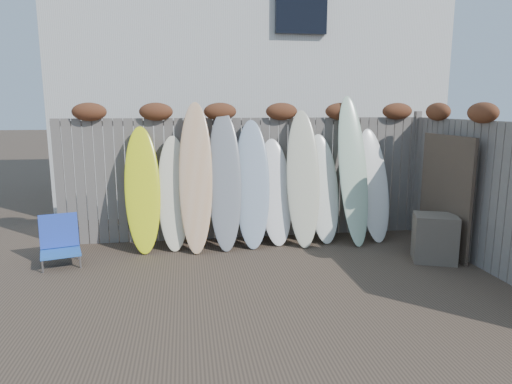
{
  "coord_description": "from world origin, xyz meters",
  "views": [
    {
      "loc": [
        -0.96,
        -5.01,
        2.19
      ],
      "look_at": [
        0.0,
        1.2,
        1.0
      ],
      "focal_mm": 32.0,
      "sensor_mm": 36.0,
      "label": 1
    }
  ],
  "objects": [
    {
      "name": "ground",
      "position": [
        0.0,
        0.0,
        0.0
      ],
      "size": [
        80.0,
        80.0,
        0.0
      ],
      "primitive_type": "plane",
      "color": "#493A2D"
    },
    {
      "name": "back_fence",
      "position": [
        0.06,
        2.39,
        1.18
      ],
      "size": [
        6.05,
        0.28,
        2.24
      ],
      "color": "slate",
      "rests_on": "ground"
    },
    {
      "name": "right_fence",
      "position": [
        2.99,
        0.25,
        1.14
      ],
      "size": [
        0.28,
        4.4,
        2.24
      ],
      "color": "slate",
      "rests_on": "ground"
    },
    {
      "name": "house",
      "position": [
        0.5,
        6.5,
        3.2
      ],
      "size": [
        8.5,
        5.5,
        6.33
      ],
      "color": "silver",
      "rests_on": "ground"
    },
    {
      "name": "beach_chair",
      "position": [
        -2.74,
        1.48,
        0.32
      ],
      "size": [
        0.64,
        0.66,
        0.68
      ],
      "color": "blue",
      "rests_on": "ground"
    },
    {
      "name": "wooden_crate",
      "position": [
        2.52,
        0.79,
        0.34
      ],
      "size": [
        0.71,
        0.66,
        0.67
      ],
      "primitive_type": "cube",
      "rotation": [
        0.0,
        0.0,
        -0.37
      ],
      "color": "#463F34",
      "rests_on": "ground"
    },
    {
      "name": "lattice_panel",
      "position": [
        2.8,
        1.07,
        0.89
      ],
      "size": [
        0.12,
        1.19,
        1.78
      ],
      "primitive_type": "cube",
      "rotation": [
        0.0,
        0.0,
        0.06
      ],
      "color": "brown",
      "rests_on": "ground"
    },
    {
      "name": "surfboard_0",
      "position": [
        -1.62,
        1.97,
        0.95
      ],
      "size": [
        0.58,
        0.72,
        1.89
      ],
      "primitive_type": "ellipsoid",
      "rotation": [
        -0.31,
        0.0,
        0.08
      ],
      "color": "yellow",
      "rests_on": "ground"
    },
    {
      "name": "surfboard_1",
      "position": [
        -1.16,
        2.0,
        0.87
      ],
      "size": [
        0.49,
        0.63,
        1.74
      ],
      "primitive_type": "ellipsoid",
      "rotation": [
        -0.31,
        0.0,
        0.0
      ],
      "color": "#F2E8C3",
      "rests_on": "ground"
    },
    {
      "name": "surfboard_2",
      "position": [
        -0.82,
        1.92,
        1.13
      ],
      "size": [
        0.55,
        0.82,
        2.26
      ],
      "primitive_type": "ellipsoid",
      "rotation": [
        -0.31,
        0.0,
        -0.06
      ],
      "color": "#FFC78A",
      "rests_on": "ground"
    },
    {
      "name": "surfboard_3",
      "position": [
        -0.38,
        1.94,
        1.06
      ],
      "size": [
        0.54,
        0.77,
        2.12
      ],
      "primitive_type": "ellipsoid",
      "rotation": [
        -0.31,
        0.0,
        -0.04
      ],
      "color": "gray",
      "rests_on": "ground"
    },
    {
      "name": "surfboard_4",
      "position": [
        0.06,
        1.97,
        0.99
      ],
      "size": [
        0.61,
        0.75,
        1.98
      ],
      "primitive_type": "ellipsoid",
      "rotation": [
        -0.31,
        0.0,
        -0.09
      ],
      "color": "#9BACC1",
      "rests_on": "ground"
    },
    {
      "name": "surfboard_5",
      "position": [
        0.44,
        2.03,
        0.84
      ],
      "size": [
        0.58,
        0.64,
        1.68
      ],
      "primitive_type": "ellipsoid",
      "rotation": [
        -0.31,
        0.0,
        0.07
      ],
      "color": "white",
      "rests_on": "ground"
    },
    {
      "name": "surfboard_6",
      "position": [
        0.87,
        1.94,
        1.07
      ],
      "size": [
        0.6,
        0.8,
        2.13
      ],
      "primitive_type": "ellipsoid",
      "rotation": [
        -0.31,
        0.0,
        -0.1
      ],
      "color": "beige",
      "rests_on": "ground"
    },
    {
      "name": "surfboard_7",
      "position": [
        1.23,
        2.03,
        0.87
      ],
      "size": [
        0.56,
        0.65,
        1.74
      ],
      "primitive_type": "ellipsoid",
      "rotation": [
        -0.31,
        0.0,
        0.06
      ],
      "color": "white",
      "rests_on": "ground"
    },
    {
      "name": "surfboard_8",
      "position": [
        1.69,
        1.91,
        1.18
      ],
      "size": [
        0.48,
        0.84,
        2.36
      ],
      "primitive_type": "ellipsoid",
      "rotation": [
        -0.31,
        0.0,
        0.02
      ],
      "color": "#B6D4B2",
      "rests_on": "ground"
    },
    {
      "name": "surfboard_9",
      "position": [
        2.08,
        1.99,
        0.91
      ],
      "size": [
        0.57,
        0.69,
        1.83
      ],
      "primitive_type": "ellipsoid",
      "rotation": [
        -0.31,
        0.0,
        0.08
      ],
      "color": "white",
      "rests_on": "ground"
    }
  ]
}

